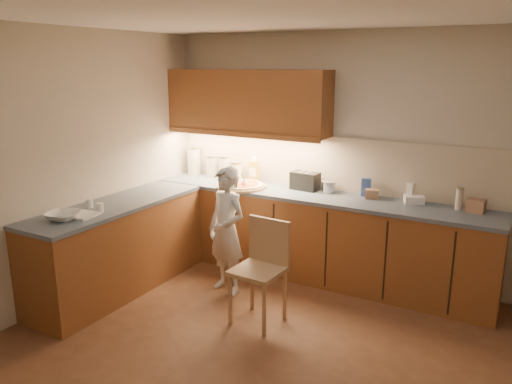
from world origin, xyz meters
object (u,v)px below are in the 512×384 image
pizza_on_board (241,185)px  child (227,231)px  toaster (305,181)px  wooden_chair (262,263)px  oil_jug (254,171)px

pizza_on_board → child: bearing=-70.9°
pizza_on_board → toaster: bearing=22.2°
pizza_on_board → wooden_chair: pizza_on_board is taller
child → wooden_chair: (0.59, -0.33, -0.11)m
child → oil_jug: size_ratio=4.38×
wooden_chair → toaster: size_ratio=2.92×
pizza_on_board → wooden_chair: (0.82, -0.99, -0.41)m
child → toaster: (0.43, 0.93, 0.37)m
toaster → child: bearing=-109.5°
wooden_chair → oil_jug: (-0.82, 1.29, 0.52)m
pizza_on_board → child: 0.76m
pizza_on_board → oil_jug: size_ratio=1.87×
pizza_on_board → wooden_chair: 1.35m
pizza_on_board → toaster: (0.66, 0.27, 0.07)m
child → toaster: 1.09m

